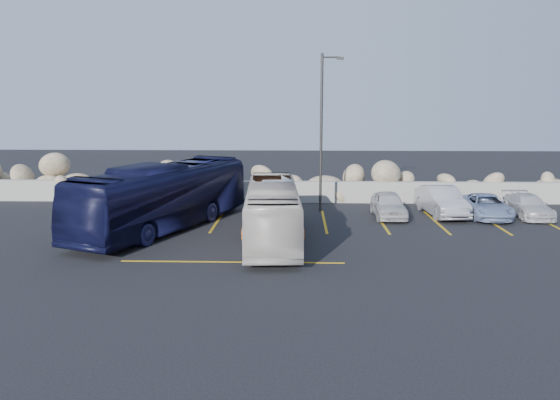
{
  "coord_description": "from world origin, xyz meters",
  "views": [
    {
      "loc": [
        1.32,
        -18.46,
        5.66
      ],
      "look_at": [
        0.58,
        4.0,
        1.57
      ],
      "focal_mm": 35.0,
      "sensor_mm": 36.0,
      "label": 1
    }
  ],
  "objects_px": {
    "vintage_bus": "(272,212)",
    "car_a": "(388,205)",
    "tour_coach": "(164,196)",
    "car_d": "(486,206)",
    "car_b": "(442,201)",
    "car_c": "(528,206)",
    "lamppost": "(322,128)"
  },
  "relations": [
    {
      "from": "vintage_bus",
      "to": "tour_coach",
      "type": "relative_size",
      "value": 0.82
    },
    {
      "from": "tour_coach",
      "to": "lamppost",
      "type": "bearing_deg",
      "value": 52.85
    },
    {
      "from": "car_d",
      "to": "car_c",
      "type": "bearing_deg",
      "value": 8.87
    },
    {
      "from": "car_b",
      "to": "car_c",
      "type": "bearing_deg",
      "value": -8.04
    },
    {
      "from": "lamppost",
      "to": "car_a",
      "type": "relative_size",
      "value": 2.16
    },
    {
      "from": "car_b",
      "to": "car_d",
      "type": "relative_size",
      "value": 1.08
    },
    {
      "from": "car_a",
      "to": "car_b",
      "type": "bearing_deg",
      "value": 10.45
    },
    {
      "from": "car_b",
      "to": "car_c",
      "type": "relative_size",
      "value": 1.16
    },
    {
      "from": "tour_coach",
      "to": "car_c",
      "type": "height_order",
      "value": "tour_coach"
    },
    {
      "from": "car_c",
      "to": "car_a",
      "type": "bearing_deg",
      "value": -177.44
    },
    {
      "from": "tour_coach",
      "to": "car_a",
      "type": "xyz_separation_m",
      "value": [
        10.42,
        2.86,
        -0.85
      ]
    },
    {
      "from": "car_b",
      "to": "car_d",
      "type": "xyz_separation_m",
      "value": [
        2.09,
        -0.42,
        -0.16
      ]
    },
    {
      "from": "vintage_bus",
      "to": "car_a",
      "type": "relative_size",
      "value": 2.36
    },
    {
      "from": "lamppost",
      "to": "car_d",
      "type": "xyz_separation_m",
      "value": [
        8.07,
        -1.29,
        -3.73
      ]
    },
    {
      "from": "vintage_bus",
      "to": "car_a",
      "type": "bearing_deg",
      "value": 38.0
    },
    {
      "from": "vintage_bus",
      "to": "car_d",
      "type": "height_order",
      "value": "vintage_bus"
    },
    {
      "from": "tour_coach",
      "to": "car_c",
      "type": "bearing_deg",
      "value": 32.54
    },
    {
      "from": "tour_coach",
      "to": "car_d",
      "type": "xyz_separation_m",
      "value": [
        15.24,
        2.95,
        -0.92
      ]
    },
    {
      "from": "car_a",
      "to": "vintage_bus",
      "type": "bearing_deg",
      "value": -139.18
    },
    {
      "from": "car_c",
      "to": "lamppost",
      "type": "bearing_deg",
      "value": 174.02
    },
    {
      "from": "vintage_bus",
      "to": "car_c",
      "type": "relative_size",
      "value": 2.31
    },
    {
      "from": "tour_coach",
      "to": "car_c",
      "type": "xyz_separation_m",
      "value": [
        17.34,
        3.15,
        -0.93
      ]
    },
    {
      "from": "car_b",
      "to": "car_a",
      "type": "bearing_deg",
      "value": -174.4
    },
    {
      "from": "lamppost",
      "to": "tour_coach",
      "type": "height_order",
      "value": "lamppost"
    },
    {
      "from": "lamppost",
      "to": "tour_coach",
      "type": "relative_size",
      "value": 0.75
    },
    {
      "from": "lamppost",
      "to": "tour_coach",
      "type": "distance_m",
      "value": 8.8
    },
    {
      "from": "vintage_bus",
      "to": "car_b",
      "type": "distance_m",
      "value": 9.81
    },
    {
      "from": "vintage_bus",
      "to": "car_a",
      "type": "xyz_separation_m",
      "value": [
        5.51,
        4.79,
        -0.58
      ]
    },
    {
      "from": "car_c",
      "to": "tour_coach",
      "type": "bearing_deg",
      "value": -169.55
    },
    {
      "from": "car_d",
      "to": "car_b",
      "type": "bearing_deg",
      "value": 172.04
    },
    {
      "from": "lamppost",
      "to": "tour_coach",
      "type": "xyz_separation_m",
      "value": [
        -7.17,
        -4.24,
        -2.82
      ]
    },
    {
      "from": "lamppost",
      "to": "car_c",
      "type": "xyz_separation_m",
      "value": [
        10.17,
        -1.09,
        -3.75
      ]
    }
  ]
}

